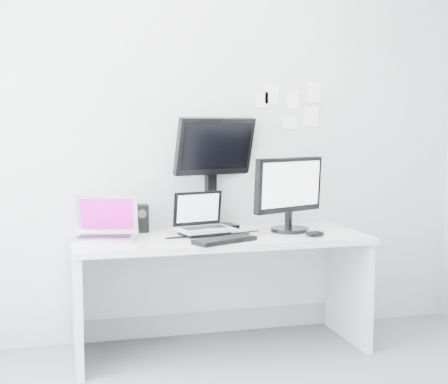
# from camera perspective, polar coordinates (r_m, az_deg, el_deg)

# --- Properties ---
(back_wall) EXTENTS (3.60, 0.00, 3.60)m
(back_wall) POSITION_cam_1_polar(r_m,az_deg,el_deg) (4.33, -1.52, 5.09)
(back_wall) COLOR silver
(back_wall) RESTS_ON ground
(desk) EXTENTS (1.80, 0.70, 0.73)m
(desk) POSITION_cam_1_polar(r_m,az_deg,el_deg) (4.12, -0.34, -8.80)
(desk) COLOR white
(desk) RESTS_ON ground
(macbook) EXTENTS (0.42, 0.36, 0.28)m
(macbook) POSITION_cam_1_polar(r_m,az_deg,el_deg) (3.90, -10.41, -2.20)
(macbook) COLOR #B0B1B5
(macbook) RESTS_ON desk
(speaker) EXTENTS (0.11, 0.11, 0.18)m
(speaker) POSITION_cam_1_polar(r_m,az_deg,el_deg) (4.18, -7.22, -2.29)
(speaker) COLOR black
(speaker) RESTS_ON desk
(dell_laptop) EXTENTS (0.38, 0.32, 0.27)m
(dell_laptop) POSITION_cam_1_polar(r_m,az_deg,el_deg) (4.03, -1.66, -1.87)
(dell_laptop) COLOR #A9ACB1
(dell_laptop) RESTS_ON desk
(rear_monitor) EXTENTS (0.58, 0.35, 0.75)m
(rear_monitor) POSITION_cam_1_polar(r_m,az_deg,el_deg) (4.27, -0.95, 1.78)
(rear_monitor) COLOR black
(rear_monitor) RESTS_ON desk
(samsung_monitor) EXTENTS (0.59, 0.44, 0.49)m
(samsung_monitor) POSITION_cam_1_polar(r_m,az_deg,el_deg) (4.17, 5.77, -0.11)
(samsung_monitor) COLOR black
(samsung_monitor) RESTS_ON desk
(keyboard) EXTENTS (0.41, 0.28, 0.03)m
(keyboard) POSITION_cam_1_polar(r_m,az_deg,el_deg) (3.80, 0.06, -4.22)
(keyboard) COLOR black
(keyboard) RESTS_ON desk
(mouse) EXTENTS (0.14, 0.11, 0.04)m
(mouse) POSITION_cam_1_polar(r_m,az_deg,el_deg) (4.02, 7.91, -3.61)
(mouse) COLOR black
(mouse) RESTS_ON desk
(wall_note_0) EXTENTS (0.10, 0.00, 0.14)m
(wall_note_0) POSITION_cam_1_polar(r_m,az_deg,el_deg) (4.45, 4.20, 8.58)
(wall_note_0) COLOR white
(wall_note_0) RESTS_ON back_wall
(wall_note_1) EXTENTS (0.09, 0.00, 0.13)m
(wall_note_1) POSITION_cam_1_polar(r_m,az_deg,el_deg) (4.50, 6.02, 8.02)
(wall_note_1) COLOR white
(wall_note_1) RESTS_ON back_wall
(wall_note_2) EXTENTS (0.10, 0.00, 0.14)m
(wall_note_2) POSITION_cam_1_polar(r_m,az_deg,el_deg) (4.56, 7.81, 8.60)
(wall_note_2) COLOR white
(wall_note_2) RESTS_ON back_wall
(wall_note_3) EXTENTS (0.11, 0.00, 0.08)m
(wall_note_3) POSITION_cam_1_polar(r_m,az_deg,el_deg) (4.49, 5.76, 5.99)
(wall_note_3) COLOR white
(wall_note_3) RESTS_ON back_wall
(wall_note_4) EXTENTS (0.09, 0.00, 0.11)m
(wall_note_4) POSITION_cam_1_polar(r_m,az_deg,el_deg) (4.43, 3.33, 8.00)
(wall_note_4) COLOR white
(wall_note_4) RESTS_ON back_wall
(wall_note_5) EXTENTS (0.11, 0.00, 0.13)m
(wall_note_5) POSITION_cam_1_polar(r_m,az_deg,el_deg) (4.55, 7.63, 6.52)
(wall_note_5) COLOR white
(wall_note_5) RESTS_ON back_wall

